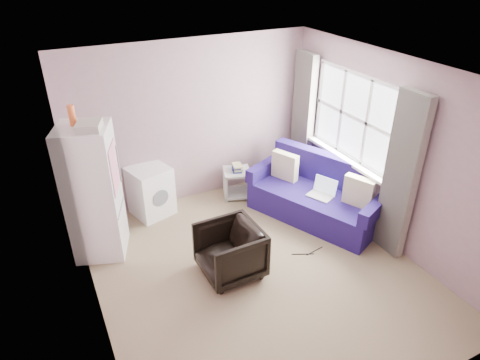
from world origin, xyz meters
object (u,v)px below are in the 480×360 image
object	(u,v)px
side_table	(237,181)
sofa	(318,196)
fridge	(93,192)
armchair	(230,249)
washing_machine	(151,190)

from	to	relation	value
side_table	sofa	size ratio (longest dim) A/B	0.26
fridge	side_table	bearing A→B (deg)	31.71
side_table	fridge	bearing A→B (deg)	-168.01
armchair	sofa	bearing A→B (deg)	107.82
side_table	sofa	xyz separation A→B (m)	(0.85, -1.04, 0.06)
armchair	side_table	distance (m)	1.88
armchair	side_table	size ratio (longest dim) A/B	1.29
fridge	washing_machine	bearing A→B (deg)	54.54
fridge	sofa	size ratio (longest dim) A/B	0.93
armchair	sofa	xyz separation A→B (m)	(1.75, 0.61, -0.04)
armchair	washing_machine	size ratio (longest dim) A/B	0.96
armchair	fridge	distance (m)	1.85
fridge	sofa	distance (m)	3.18
washing_machine	side_table	size ratio (longest dim) A/B	1.34
sofa	side_table	bearing A→B (deg)	105.00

